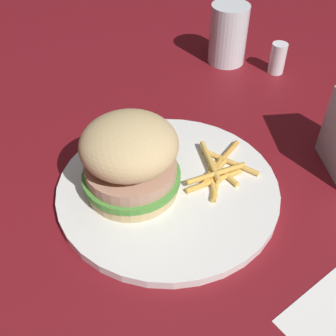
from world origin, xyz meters
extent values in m
plane|color=maroon|center=(0.00, 0.00, 0.00)|extent=(1.60, 1.60, 0.00)
cylinder|color=white|center=(-0.01, 0.02, 0.01)|extent=(0.28, 0.28, 0.01)
cylinder|color=tan|center=(0.02, 0.06, 0.02)|extent=(0.12, 0.12, 0.02)
cylinder|color=#4C9338|center=(0.02, 0.06, 0.03)|extent=(0.12, 0.12, 0.01)
cylinder|color=tan|center=(0.02, 0.06, 0.05)|extent=(0.11, 0.11, 0.02)
ellipsoid|color=tan|center=(0.02, 0.06, 0.08)|extent=(0.12, 0.12, 0.06)
cylinder|color=#E5B251|center=(-0.05, -0.02, 0.02)|extent=(0.04, 0.04, 0.01)
cylinder|color=gold|center=(-0.04, -0.03, 0.02)|extent=(0.01, 0.06, 0.01)
cylinder|color=#E5B251|center=(-0.04, -0.06, 0.02)|extent=(0.08, 0.02, 0.01)
cylinder|color=gold|center=(-0.03, -0.06, 0.02)|extent=(0.02, 0.08, 0.01)
cylinder|color=gold|center=(-0.05, -0.03, 0.02)|extent=(0.05, 0.07, 0.01)
cylinder|color=#E5B251|center=(-0.05, -0.04, 0.02)|extent=(0.06, 0.02, 0.01)
cylinder|color=gold|center=(-0.05, -0.02, 0.02)|extent=(0.03, 0.08, 0.01)
cylinder|color=#E5B251|center=(-0.03, -0.04, 0.02)|extent=(0.07, 0.05, 0.01)
cylinder|color=gold|center=(-0.05, -0.03, 0.02)|extent=(0.04, 0.08, 0.01)
cylinder|color=silver|center=(0.14, -0.30, 0.05)|extent=(0.07, 0.07, 0.11)
cylinder|color=orange|center=(0.14, -0.30, 0.04)|extent=(0.06, 0.06, 0.07)
cylinder|color=white|center=(0.05, -0.33, 0.03)|extent=(0.03, 0.03, 0.06)
camera|label=1|loc=(-0.26, 0.30, 0.39)|focal=44.49mm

